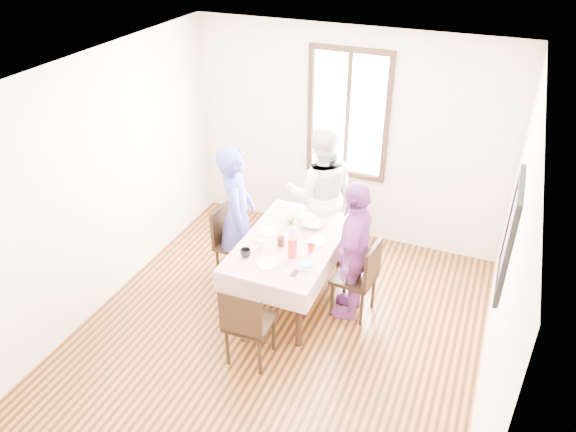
# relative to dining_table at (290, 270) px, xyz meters

# --- Properties ---
(ground) EXTENTS (4.50, 4.50, 0.00)m
(ground) POSITION_rel_dining_table_xyz_m (0.11, -0.65, -0.38)
(ground) COLOR black
(ground) RESTS_ON ground
(back_wall) EXTENTS (4.00, 0.00, 4.00)m
(back_wall) POSITION_rel_dining_table_xyz_m (0.11, 1.60, 0.98)
(back_wall) COLOR beige
(back_wall) RESTS_ON ground
(right_wall) EXTENTS (0.00, 4.50, 4.50)m
(right_wall) POSITION_rel_dining_table_xyz_m (2.11, -0.65, 0.98)
(right_wall) COLOR beige
(right_wall) RESTS_ON ground
(window_frame) EXTENTS (1.02, 0.06, 1.62)m
(window_frame) POSITION_rel_dining_table_xyz_m (0.11, 1.58, 1.27)
(window_frame) COLOR black
(window_frame) RESTS_ON back_wall
(window_pane) EXTENTS (0.90, 0.02, 1.50)m
(window_pane) POSITION_rel_dining_table_xyz_m (0.11, 1.59, 1.27)
(window_pane) COLOR white
(window_pane) RESTS_ON back_wall
(art_poster) EXTENTS (0.04, 0.76, 0.96)m
(art_poster) POSITION_rel_dining_table_xyz_m (2.09, -0.35, 1.18)
(art_poster) COLOR red
(art_poster) RESTS_ON right_wall
(dining_table) EXTENTS (0.86, 1.46, 0.75)m
(dining_table) POSITION_rel_dining_table_xyz_m (0.00, 0.00, 0.00)
(dining_table) COLOR black
(dining_table) RESTS_ON ground
(tablecloth) EXTENTS (0.98, 1.58, 0.01)m
(tablecloth) POSITION_rel_dining_table_xyz_m (-0.00, 0.00, 0.38)
(tablecloth) COLOR #550917
(tablecloth) RESTS_ON dining_table
(chair_left) EXTENTS (0.43, 0.43, 0.91)m
(chair_left) POSITION_rel_dining_table_xyz_m (-0.72, 0.14, 0.08)
(chair_left) COLOR black
(chair_left) RESTS_ON ground
(chair_right) EXTENTS (0.46, 0.46, 0.91)m
(chair_right) POSITION_rel_dining_table_xyz_m (0.72, 0.05, 0.08)
(chair_right) COLOR black
(chair_right) RESTS_ON ground
(chair_far) EXTENTS (0.43, 0.43, 0.91)m
(chair_far) POSITION_rel_dining_table_xyz_m (-0.00, 1.00, 0.08)
(chair_far) COLOR black
(chair_far) RESTS_ON ground
(chair_near) EXTENTS (0.43, 0.43, 0.91)m
(chair_near) POSITION_rel_dining_table_xyz_m (-0.00, -1.00, 0.08)
(chair_near) COLOR black
(chair_near) RESTS_ON ground
(person_left) EXTENTS (0.62, 0.72, 1.68)m
(person_left) POSITION_rel_dining_table_xyz_m (-0.70, 0.14, 0.46)
(person_left) COLOR #3E3C9A
(person_left) RESTS_ON ground
(person_far) EXTENTS (1.02, 0.91, 1.73)m
(person_far) POSITION_rel_dining_table_xyz_m (-0.00, 0.99, 0.49)
(person_far) COLOR silver
(person_far) RESTS_ON ground
(person_right) EXTENTS (0.42, 0.94, 1.58)m
(person_right) POSITION_rel_dining_table_xyz_m (0.70, 0.05, 0.42)
(person_right) COLOR #7C347E
(person_right) RESTS_ON ground
(mug_black) EXTENTS (0.15, 0.15, 0.09)m
(mug_black) POSITION_rel_dining_table_xyz_m (-0.31, -0.44, 0.43)
(mug_black) COLOR black
(mug_black) RESTS_ON tablecloth
(mug_flag) EXTENTS (0.12, 0.12, 0.08)m
(mug_flag) POSITION_rel_dining_table_xyz_m (0.27, -0.09, 0.43)
(mug_flag) COLOR red
(mug_flag) RESTS_ON tablecloth
(mug_green) EXTENTS (0.11, 0.11, 0.07)m
(mug_green) POSITION_rel_dining_table_xyz_m (-0.12, 0.34, 0.42)
(mug_green) COLOR #0C7226
(mug_green) RESTS_ON tablecloth
(serving_bowl) EXTENTS (0.25, 0.25, 0.06)m
(serving_bowl) POSITION_rel_dining_table_xyz_m (0.13, 0.37, 0.42)
(serving_bowl) COLOR white
(serving_bowl) RESTS_ON tablecloth
(juice_carton) EXTENTS (0.07, 0.07, 0.22)m
(juice_carton) POSITION_rel_dining_table_xyz_m (0.14, -0.26, 0.50)
(juice_carton) COLOR red
(juice_carton) RESTS_ON tablecloth
(butter_tub) EXTENTS (0.11, 0.11, 0.05)m
(butter_tub) POSITION_rel_dining_table_xyz_m (0.34, -0.40, 0.41)
(butter_tub) COLOR white
(butter_tub) RESTS_ON tablecloth
(jam_jar) EXTENTS (0.07, 0.07, 0.10)m
(jam_jar) POSITION_rel_dining_table_xyz_m (-0.05, -0.12, 0.44)
(jam_jar) COLOR black
(jam_jar) RESTS_ON tablecloth
(drinking_glass) EXTENTS (0.08, 0.08, 0.11)m
(drinking_glass) POSITION_rel_dining_table_xyz_m (-0.22, -0.25, 0.44)
(drinking_glass) COLOR silver
(drinking_glass) RESTS_ON tablecloth
(smartphone) EXTENTS (0.06, 0.12, 0.01)m
(smartphone) POSITION_rel_dining_table_xyz_m (0.26, -0.52, 0.39)
(smartphone) COLOR black
(smartphone) RESTS_ON tablecloth
(flower_vase) EXTENTS (0.07, 0.07, 0.14)m
(flower_vase) POSITION_rel_dining_table_xyz_m (0.00, 0.06, 0.46)
(flower_vase) COLOR silver
(flower_vase) RESTS_ON tablecloth
(plate_left) EXTENTS (0.20, 0.20, 0.01)m
(plate_left) POSITION_rel_dining_table_xyz_m (-0.29, 0.07, 0.39)
(plate_left) COLOR white
(plate_left) RESTS_ON tablecloth
(plate_right) EXTENTS (0.20, 0.20, 0.01)m
(plate_right) POSITION_rel_dining_table_xyz_m (0.28, 0.11, 0.39)
(plate_right) COLOR white
(plate_right) RESTS_ON tablecloth
(plate_far) EXTENTS (0.20, 0.20, 0.01)m
(plate_far) POSITION_rel_dining_table_xyz_m (-0.01, 0.54, 0.39)
(plate_far) COLOR white
(plate_far) RESTS_ON tablecloth
(plate_near) EXTENTS (0.20, 0.20, 0.01)m
(plate_near) POSITION_rel_dining_table_xyz_m (-0.05, -0.49, 0.39)
(plate_near) COLOR white
(plate_near) RESTS_ON tablecloth
(butter_lid) EXTENTS (0.12, 0.12, 0.01)m
(butter_lid) POSITION_rel_dining_table_xyz_m (0.34, -0.40, 0.45)
(butter_lid) COLOR blue
(butter_lid) RESTS_ON butter_tub
(flower_bunch) EXTENTS (0.09, 0.09, 0.10)m
(flower_bunch) POSITION_rel_dining_table_xyz_m (0.00, 0.06, 0.58)
(flower_bunch) COLOR yellow
(flower_bunch) RESTS_ON flower_vase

